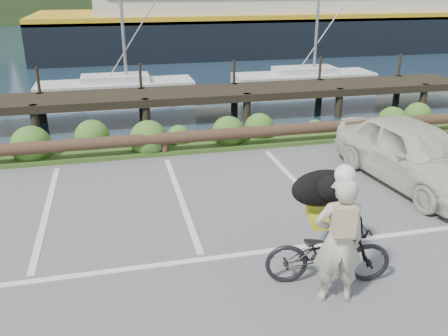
# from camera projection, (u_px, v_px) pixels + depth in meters

# --- Properties ---
(ground) EXTENTS (72.00, 72.00, 0.00)m
(ground) POSITION_uv_depth(u_px,v_px,m) (198.00, 247.00, 7.88)
(ground) COLOR #58585B
(harbor_backdrop) EXTENTS (170.00, 160.00, 30.00)m
(harbor_backdrop) POSITION_uv_depth(u_px,v_px,m) (115.00, 8.00, 79.00)
(harbor_backdrop) COLOR #172939
(harbor_backdrop) RESTS_ON ground
(vegetation_strip) EXTENTS (34.00, 1.60, 0.10)m
(vegetation_strip) POSITION_uv_depth(u_px,v_px,m) (162.00, 145.00, 12.66)
(vegetation_strip) COLOR #3D5B21
(vegetation_strip) RESTS_ON ground
(log_rail) EXTENTS (32.00, 0.30, 0.60)m
(log_rail) POSITION_uv_depth(u_px,v_px,m) (165.00, 155.00, 12.05)
(log_rail) COLOR #443021
(log_rail) RESTS_ON ground
(bicycle) EXTENTS (1.90, 0.97, 0.95)m
(bicycle) POSITION_uv_depth(u_px,v_px,m) (328.00, 253.00, 6.82)
(bicycle) COLOR black
(bicycle) RESTS_ON ground
(cyclist) EXTENTS (0.75, 0.56, 1.84)m
(cyclist) POSITION_uv_depth(u_px,v_px,m) (338.00, 241.00, 6.27)
(cyclist) COLOR #B8B79C
(cyclist) RESTS_ON ground
(dog) EXTENTS (0.66, 1.06, 0.57)m
(dog) POSITION_uv_depth(u_px,v_px,m) (323.00, 188.00, 7.09)
(dog) COLOR black
(dog) RESTS_ON bicycle
(parked_car) EXTENTS (2.06, 4.23, 1.39)m
(parked_car) POSITION_uv_depth(u_px,v_px,m) (413.00, 153.00, 10.16)
(parked_car) COLOR beige
(parked_car) RESTS_ON ground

